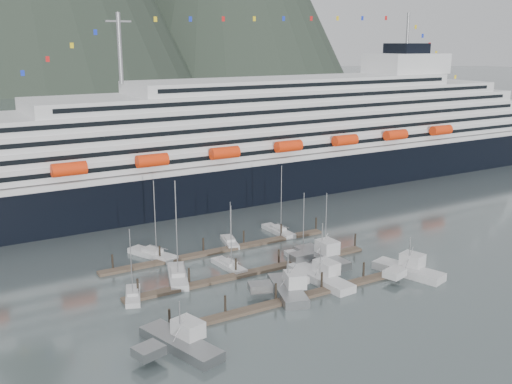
% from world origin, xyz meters
% --- Properties ---
extents(ground, '(1600.00, 1600.00, 0.00)m').
position_xyz_m(ground, '(0.00, 0.00, 0.00)').
color(ground, '#4E5B5C').
rests_on(ground, ground).
extents(cruise_ship, '(210.00, 30.40, 50.30)m').
position_xyz_m(cruise_ship, '(30.03, 54.94, 12.04)').
color(cruise_ship, black).
rests_on(cruise_ship, ground).
extents(dock_near, '(48.18, 2.28, 3.20)m').
position_xyz_m(dock_near, '(-4.93, -9.95, 0.31)').
color(dock_near, '#4D3F31').
rests_on(dock_near, ground).
extents(dock_mid, '(48.18, 2.28, 3.20)m').
position_xyz_m(dock_mid, '(-4.93, 3.05, 0.31)').
color(dock_mid, '#4D3F31').
rests_on(dock_mid, ground).
extents(dock_far, '(48.18, 2.28, 3.20)m').
position_xyz_m(dock_far, '(-4.93, 16.05, 0.31)').
color(dock_far, '#4D3F31').
rests_on(dock_far, ground).
extents(sailboat_a, '(4.79, 8.13, 12.18)m').
position_xyz_m(sailboat_a, '(-27.00, 3.69, 0.40)').
color(sailboat_a, silver).
rests_on(sailboat_a, ground).
extents(sailboat_b, '(6.55, 11.67, 18.24)m').
position_xyz_m(sailboat_b, '(-17.66, 7.39, 0.47)').
color(sailboat_b, silver).
rests_on(sailboat_b, ground).
extents(sailboat_c, '(2.97, 8.87, 12.31)m').
position_xyz_m(sailboat_c, '(-7.64, 7.36, 0.40)').
color(sailboat_c, silver).
rests_on(sailboat_c, ground).
extents(sailboat_d, '(3.75, 10.01, 13.91)m').
position_xyz_m(sailboat_d, '(5.23, 3.24, 0.41)').
color(sailboat_d, silver).
rests_on(sailboat_d, ground).
extents(sailboat_e, '(6.85, 11.09, 15.55)m').
position_xyz_m(sailboat_e, '(-17.34, 19.99, 0.44)').
color(sailboat_e, silver).
rests_on(sailboat_e, ground).
extents(sailboat_f, '(4.23, 8.14, 9.41)m').
position_xyz_m(sailboat_f, '(-1.18, 18.99, 0.38)').
color(sailboat_f, silver).
rests_on(sailboat_f, ground).
extents(sailboat_g, '(2.48, 9.98, 15.30)m').
position_xyz_m(sailboat_g, '(11.17, 19.96, 0.43)').
color(sailboat_g, silver).
rests_on(sailboat_g, ground).
extents(sailboat_h, '(4.01, 8.88, 13.22)m').
position_xyz_m(sailboat_h, '(10.44, 3.23, 0.42)').
color(sailboat_h, silver).
rests_on(sailboat_h, ground).
extents(trawler_a, '(10.70, 14.10, 7.49)m').
position_xyz_m(trawler_a, '(-27.15, -15.04, 0.94)').
color(trawler_a, gray).
rests_on(trawler_a, ground).
extents(trawler_b, '(10.26, 12.61, 7.82)m').
position_xyz_m(trawler_b, '(-5.12, -7.72, 0.97)').
color(trawler_b, gray).
rests_on(trawler_b, ground).
extents(trawler_c, '(10.05, 14.22, 7.15)m').
position_xyz_m(trawler_c, '(2.61, -6.12, 0.91)').
color(trawler_c, silver).
rests_on(trawler_c, ground).
extents(trawler_d, '(10.26, 13.12, 7.51)m').
position_xyz_m(trawler_d, '(17.86, -11.56, 0.94)').
color(trawler_d, silver).
rests_on(trawler_d, ground).
extents(trawler_e, '(9.60, 12.60, 8.24)m').
position_xyz_m(trawler_e, '(8.65, 1.49, 1.01)').
color(trawler_e, gray).
rests_on(trawler_e, ground).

